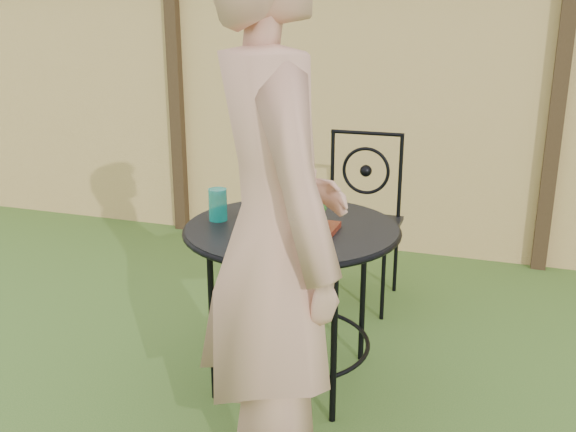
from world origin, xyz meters
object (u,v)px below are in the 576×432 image
object	(u,v)px
patio_chair	(359,214)
diner	(275,240)
patio_table	(292,257)
salad_plate	(301,230)

from	to	relation	value
patio_chair	diner	xyz separation A→B (m)	(0.12, -1.73, 0.43)
patio_table	patio_chair	bearing A→B (deg)	85.59
salad_plate	patio_chair	bearing A→B (deg)	89.49
patio_chair	diner	bearing A→B (deg)	-85.94
diner	salad_plate	world-z (taller)	diner
patio_chair	salad_plate	world-z (taller)	patio_chair
patio_table	salad_plate	size ratio (longest dim) A/B	3.42
patio_table	salad_plate	xyz separation A→B (m)	(0.07, -0.08, 0.15)
patio_chair	diner	distance (m)	1.79
diner	salad_plate	size ratio (longest dim) A/B	6.91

